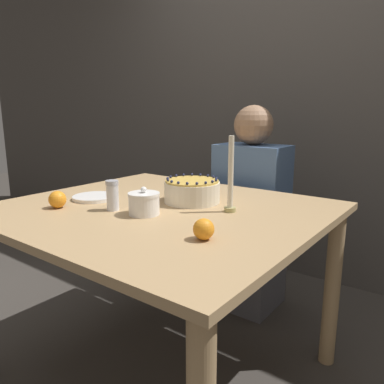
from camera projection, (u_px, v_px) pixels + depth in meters
The scene contains 11 objects.
ground_plane at pixel (163, 369), 1.72m from camera, with size 12.00×12.00×0.00m, color #3D3833.
wall_behind at pixel (297, 89), 2.53m from camera, with size 8.00×0.05×2.60m.
dining_table at pixel (160, 232), 1.57m from camera, with size 1.28×1.14×0.77m.
cake at pixel (192, 191), 1.62m from camera, with size 0.24×0.24×0.11m.
sugar_bowl at pixel (144, 203), 1.43m from camera, with size 0.12×0.12×0.11m.
sugar_shaker at pixel (113, 195), 1.49m from camera, with size 0.05×0.05×0.12m.
plate_stack at pixel (94, 197), 1.68m from camera, with size 0.19×0.19×0.02m.
candle at pixel (231, 181), 1.45m from camera, with size 0.05×0.05×0.30m.
orange_fruit_0 at pixel (204, 229), 1.15m from camera, with size 0.07×0.07×0.07m.
orange_fruit_1 at pixel (57, 199), 1.53m from camera, with size 0.07×0.07×0.07m.
person_man_blue_shirt at pixel (250, 222), 2.20m from camera, with size 0.40×0.34×1.19m.
Camera 1 is at (1.01, -1.12, 1.17)m, focal length 35.00 mm.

